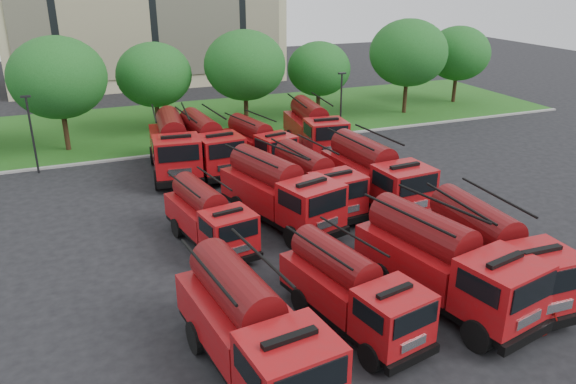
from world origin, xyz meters
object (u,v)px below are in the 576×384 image
object	(u,v)px
fire_truck_7	(374,174)
fire_truck_11	(314,128)
fire_truck_10	(258,143)
fire_truck_2	(443,262)
fire_truck_4	(209,217)
fire_truck_3	(491,250)
fire_truck_8	(174,145)
fire_truck_1	(351,290)
firefighter_5	(361,197)
fire_truck_6	(314,181)
fire_truck_0	(251,328)
firefighter_4	(329,278)
fire_truck_5	(279,191)
fire_truck_9	(207,144)
firefighter_2	(541,334)

from	to	relation	value
fire_truck_7	fire_truck_11	size ratio (longest dim) A/B	1.01
fire_truck_7	fire_truck_10	bearing A→B (deg)	108.23
fire_truck_2	fire_truck_4	bearing A→B (deg)	119.03
fire_truck_3	fire_truck_8	world-z (taller)	fire_truck_8
fire_truck_3	fire_truck_1	bearing A→B (deg)	-176.32
fire_truck_1	firefighter_5	distance (m)	12.79
fire_truck_6	fire_truck_0	bearing A→B (deg)	-129.84
fire_truck_11	firefighter_4	size ratio (longest dim) A/B	4.21
fire_truck_0	fire_truck_10	distance (m)	21.36
fire_truck_5	fire_truck_9	size ratio (longest dim) A/B	1.03
firefighter_4	fire_truck_6	bearing A→B (deg)	-56.76
fire_truck_7	fire_truck_0	bearing A→B (deg)	-139.04
fire_truck_1	fire_truck_7	bearing A→B (deg)	44.46
fire_truck_0	firefighter_4	size ratio (longest dim) A/B	4.23
fire_truck_5	fire_truck_6	size ratio (longest dim) A/B	1.11
fire_truck_11	firefighter_4	xyz separation A→B (m)	(-6.88, -16.74, -1.74)
fire_truck_0	firefighter_4	world-z (taller)	fire_truck_0
fire_truck_4	fire_truck_7	bearing A→B (deg)	-1.68
fire_truck_0	firefighter_2	world-z (taller)	fire_truck_0
fire_truck_1	firefighter_2	xyz separation A→B (m)	(6.23, -3.17, -1.51)
fire_truck_3	firefighter_5	distance (m)	10.82
fire_truck_8	fire_truck_5	bearing A→B (deg)	-64.12
fire_truck_2	firefighter_2	xyz separation A→B (m)	(2.18, -3.18, -1.80)
firefighter_5	fire_truck_4	bearing A→B (deg)	17.12
fire_truck_10	fire_truck_11	distance (m)	4.82
fire_truck_0	fire_truck_6	bearing A→B (deg)	50.38
fire_truck_0	firefighter_5	distance (m)	16.29
fire_truck_0	fire_truck_2	xyz separation A→B (m)	(8.30, 1.21, 0.05)
fire_truck_10	fire_truck_0	bearing A→B (deg)	-122.16
fire_truck_9	fire_truck_10	bearing A→B (deg)	-7.69
fire_truck_0	fire_truck_10	size ratio (longest dim) A/B	1.15
firefighter_2	firefighter_5	bearing A→B (deg)	-17.00
fire_truck_4	firefighter_5	xyz separation A→B (m)	(9.72, 2.51, -1.45)
fire_truck_11	firefighter_2	bearing A→B (deg)	-87.37
fire_truck_0	fire_truck_9	bearing A→B (deg)	72.62
fire_truck_1	fire_truck_7	distance (m)	11.96
fire_truck_5	fire_truck_9	distance (m)	9.72
fire_truck_0	fire_truck_1	bearing A→B (deg)	8.74
fire_truck_8	firefighter_2	bearing A→B (deg)	-62.12
fire_truck_11	fire_truck_1	bearing A→B (deg)	-104.73
fire_truck_1	fire_truck_2	distance (m)	4.06
fire_truck_3	fire_truck_0	bearing A→B (deg)	-170.76
fire_truck_1	firefighter_2	bearing A→B (deg)	-38.42
firefighter_2	firefighter_4	bearing A→B (deg)	24.37
fire_truck_6	firefighter_2	size ratio (longest dim) A/B	4.42
fire_truck_2	fire_truck_4	distance (m)	11.07
fire_truck_0	fire_truck_10	bearing A→B (deg)	63.31
fire_truck_2	fire_truck_7	bearing A→B (deg)	63.13
fire_truck_2	fire_truck_3	distance (m)	2.53
fire_truck_8	firefighter_5	bearing A→B (deg)	-36.21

